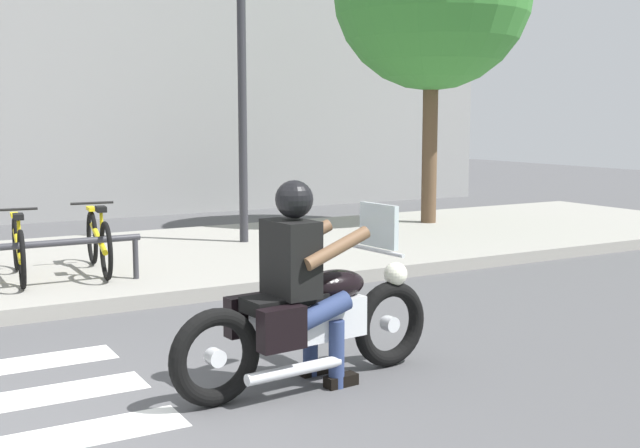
% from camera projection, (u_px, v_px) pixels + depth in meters
% --- Properties ---
extents(motorcycle, '(2.12, 0.69, 1.24)m').
position_uv_depth(motorcycle, '(311.00, 320.00, 5.52)').
color(motorcycle, black).
rests_on(motorcycle, ground).
extents(rider, '(0.66, 0.58, 1.44)m').
position_uv_depth(rider, '(301.00, 269.00, 5.43)').
color(rider, black).
rests_on(rider, ground).
extents(bicycle_5, '(0.48, 1.68, 0.73)m').
position_uv_depth(bicycle_5, '(19.00, 248.00, 8.41)').
color(bicycle_5, black).
rests_on(bicycle_5, sidewalk).
extents(bicycle_6, '(0.48, 1.66, 0.76)m').
position_uv_depth(bicycle_6, '(99.00, 241.00, 8.82)').
color(bicycle_6, black).
rests_on(bicycle_6, sidewalk).
extents(street_lamp, '(0.28, 0.28, 4.22)m').
position_uv_depth(street_lamp, '(242.00, 66.00, 10.75)').
color(street_lamp, '#2D2D33').
rests_on(street_lamp, ground).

